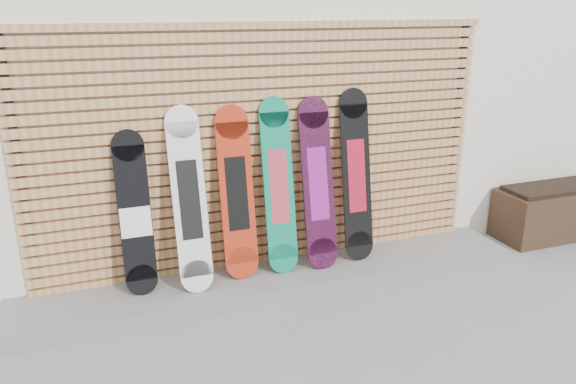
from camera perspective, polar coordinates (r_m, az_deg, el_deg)
name	(u,v)px	position (r m, az deg, el deg)	size (l,w,h in m)	color
ground	(323,318)	(4.70, 3.59, -12.62)	(80.00, 80.00, 0.00)	gray
building	(253,55)	(7.51, -3.58, 13.75)	(12.00, 5.00, 3.60)	white
concrete_step	(278,278)	(5.17, -0.99, -8.70)	(4.60, 0.70, 0.12)	slate
slat_wall	(267,148)	(5.02, -2.16, 4.47)	(4.26, 0.08, 2.29)	tan
planter_box	(554,211)	(6.78, 25.39, -1.75)	(1.29, 0.54, 0.58)	#302115
snowboard_0	(135,215)	(4.77, -15.28, -2.26)	(0.26, 0.28, 1.36)	black
snowboard_1	(189,200)	(4.73, -10.00, -0.79)	(0.28, 0.40, 1.54)	white
snowboard_2	(237,194)	(4.87, -5.23, -0.17)	(0.30, 0.30, 1.51)	#B52B13
snowboard_3	(279,187)	(4.96, -0.96, 0.56)	(0.27, 0.31, 1.56)	#0D8161
snowboard_4	(318,184)	(5.07, 3.06, 0.84)	(0.29, 0.36, 1.54)	black
snowboard_5	(356,176)	(5.25, 6.95, 1.64)	(0.28, 0.31, 1.59)	black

